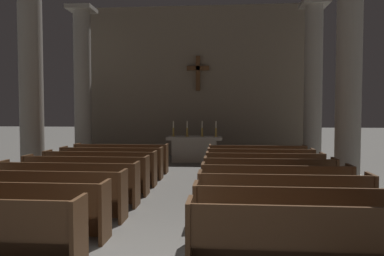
# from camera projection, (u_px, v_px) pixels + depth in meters

# --- Properties ---
(pew_left_row_2) EXTENTS (3.06, 0.50, 0.95)m
(pew_left_row_2) POSITION_uv_depth(u_px,v_px,m) (13.00, 209.00, 5.89)
(pew_left_row_2) COLOR brown
(pew_left_row_2) RESTS_ON ground
(pew_left_row_3) EXTENTS (3.06, 0.50, 0.95)m
(pew_left_row_3) POSITION_uv_depth(u_px,v_px,m) (45.00, 194.00, 6.94)
(pew_left_row_3) COLOR brown
(pew_left_row_3) RESTS_ON ground
(pew_left_row_4) EXTENTS (3.06, 0.50, 0.95)m
(pew_left_row_4) POSITION_uv_depth(u_px,v_px,m) (68.00, 183.00, 7.99)
(pew_left_row_4) COLOR brown
(pew_left_row_4) RESTS_ON ground
(pew_left_row_5) EXTENTS (3.06, 0.50, 0.95)m
(pew_left_row_5) POSITION_uv_depth(u_px,v_px,m) (86.00, 175.00, 9.04)
(pew_left_row_5) COLOR brown
(pew_left_row_5) RESTS_ON ground
(pew_left_row_6) EXTENTS (3.06, 0.50, 0.95)m
(pew_left_row_6) POSITION_uv_depth(u_px,v_px,m) (100.00, 168.00, 10.09)
(pew_left_row_6) COLOR brown
(pew_left_row_6) RESTS_ON ground
(pew_left_row_7) EXTENTS (3.06, 0.50, 0.95)m
(pew_left_row_7) POSITION_uv_depth(u_px,v_px,m) (112.00, 163.00, 11.13)
(pew_left_row_7) COLOR brown
(pew_left_row_7) RESTS_ON ground
(pew_left_row_8) EXTENTS (3.06, 0.50, 0.95)m
(pew_left_row_8) POSITION_uv_depth(u_px,v_px,m) (121.00, 158.00, 12.18)
(pew_left_row_8) COLOR brown
(pew_left_row_8) RESTS_ON ground
(pew_right_row_1) EXTENTS (3.06, 0.50, 0.95)m
(pew_right_row_1) POSITION_uv_depth(u_px,v_px,m) (312.00, 241.00, 4.48)
(pew_right_row_1) COLOR brown
(pew_right_row_1) RESTS_ON ground
(pew_right_row_2) EXTENTS (3.06, 0.50, 0.95)m
(pew_right_row_2) POSITION_uv_depth(u_px,v_px,m) (295.00, 216.00, 5.53)
(pew_right_row_2) COLOR brown
(pew_right_row_2) RESTS_ON ground
(pew_right_row_3) EXTENTS (3.06, 0.50, 0.95)m
(pew_right_row_3) POSITION_uv_depth(u_px,v_px,m) (284.00, 199.00, 6.57)
(pew_right_row_3) COLOR brown
(pew_right_row_3) RESTS_ON ground
(pew_right_row_4) EXTENTS (3.06, 0.50, 0.95)m
(pew_right_row_4) POSITION_uv_depth(u_px,v_px,m) (275.00, 187.00, 7.62)
(pew_right_row_4) COLOR brown
(pew_right_row_4) RESTS_ON ground
(pew_right_row_5) EXTENTS (3.06, 0.50, 0.95)m
(pew_right_row_5) POSITION_uv_depth(u_px,v_px,m) (269.00, 178.00, 8.67)
(pew_right_row_5) COLOR brown
(pew_right_row_5) RESTS_ON ground
(pew_right_row_6) EXTENTS (3.06, 0.50, 0.95)m
(pew_right_row_6) POSITION_uv_depth(u_px,v_px,m) (264.00, 170.00, 9.72)
(pew_right_row_6) COLOR brown
(pew_right_row_6) RESTS_ON ground
(pew_right_row_7) EXTENTS (3.06, 0.50, 0.95)m
(pew_right_row_7) POSITION_uv_depth(u_px,v_px,m) (260.00, 164.00, 10.77)
(pew_right_row_7) COLOR brown
(pew_right_row_7) RESTS_ON ground
(pew_right_row_8) EXTENTS (3.06, 0.50, 0.95)m
(pew_right_row_8) POSITION_uv_depth(u_px,v_px,m) (257.00, 160.00, 11.81)
(pew_right_row_8) COLOR brown
(pew_right_row_8) RESTS_ON ground
(column_left_second) EXTENTS (1.04, 1.04, 6.26)m
(column_left_second) POSITION_uv_depth(u_px,v_px,m) (31.00, 77.00, 11.09)
(column_left_second) COLOR #9E998E
(column_left_second) RESTS_ON ground
(column_right_second) EXTENTS (1.04, 1.04, 6.26)m
(column_right_second) POSITION_uv_depth(u_px,v_px,m) (349.00, 75.00, 10.32)
(column_right_second) COLOR #9E998E
(column_right_second) RESTS_ON ground
(column_left_third) EXTENTS (1.04, 1.04, 6.26)m
(column_left_third) POSITION_uv_depth(u_px,v_px,m) (83.00, 86.00, 15.18)
(column_left_third) COLOR #9E998E
(column_left_third) RESTS_ON ground
(column_right_third) EXTENTS (1.04, 1.04, 6.26)m
(column_right_third) POSITION_uv_depth(u_px,v_px,m) (313.00, 85.00, 14.41)
(column_right_third) COLOR #9E998E
(column_right_third) RESTS_ON ground
(altar) EXTENTS (2.20, 0.90, 1.01)m
(altar) POSITION_uv_depth(u_px,v_px,m) (195.00, 148.00, 14.76)
(altar) COLOR #A8A399
(altar) RESTS_ON ground
(candlestick_outer_left) EXTENTS (0.16, 0.16, 0.61)m
(candlestick_outer_left) POSITION_uv_depth(u_px,v_px,m) (173.00, 132.00, 14.80)
(candlestick_outer_left) COLOR #B79338
(candlestick_outer_left) RESTS_ON altar
(candlestick_inner_left) EXTENTS (0.16, 0.16, 0.61)m
(candlestick_inner_left) POSITION_uv_depth(u_px,v_px,m) (187.00, 132.00, 14.76)
(candlestick_inner_left) COLOR #B79338
(candlestick_inner_left) RESTS_ON altar
(candlestick_inner_right) EXTENTS (0.16, 0.16, 0.61)m
(candlestick_inner_right) POSITION_uv_depth(u_px,v_px,m) (202.00, 132.00, 14.71)
(candlestick_inner_right) COLOR #B79338
(candlestick_inner_right) RESTS_ON altar
(candlestick_outer_right) EXTENTS (0.16, 0.16, 0.61)m
(candlestick_outer_right) POSITION_uv_depth(u_px,v_px,m) (216.00, 132.00, 14.66)
(candlestick_outer_right) COLOR #B79338
(candlestick_outer_right) RESTS_ON altar
(apse_with_cross) EXTENTS (10.36, 0.44, 6.75)m
(apse_with_cross) POSITION_uv_depth(u_px,v_px,m) (198.00, 81.00, 16.82)
(apse_with_cross) COLOR gray
(apse_with_cross) RESTS_ON ground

